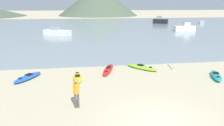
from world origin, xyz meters
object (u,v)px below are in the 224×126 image
Objects in this scene: person_near_foreground at (76,92)px; moored_boat_4 at (184,28)px; kayak_on_sand_1 at (216,76)px; moored_boat_3 at (160,21)px; loose_paddle at (170,67)px; kayak_on_sand_2 at (108,70)px; kayak_on_sand_4 at (78,77)px; kayak_on_sand_0 at (28,77)px; moored_boat_1 at (202,22)px; moored_boat_2 at (57,32)px; kayak_on_sand_3 at (142,67)px.

moored_boat_4 is at bearing 55.64° from person_near_foreground.
kayak_on_sand_1 is 50.15m from moored_boat_3.
loose_paddle is (8.54, 7.15, -0.97)m from person_near_foreground.
loose_paddle is at bearing 125.23° from kayak_on_sand_1.
moored_boat_3 is (21.61, 45.38, 0.67)m from kayak_on_sand_2.
moored_boat_3 is (24.26, 47.15, 0.67)m from kayak_on_sand_4.
kayak_on_sand_0 is 59.94m from moored_boat_1.
moored_boat_1 is 44.75m from moored_boat_2.
moored_boat_2 reaches higher than kayak_on_sand_4.
moored_boat_1 reaches higher than loose_paddle.
kayak_on_sand_0 is at bearing -171.98° from kayak_on_sand_3.
moored_boat_4 is (20.08, 26.57, 0.55)m from kayak_on_sand_2.
kayak_on_sand_3 is at bearing 3.01° from kayak_on_sand_2.
kayak_on_sand_3 is 48.86m from moored_boat_3.
moored_boat_1 reaches higher than kayak_on_sand_2.
kayak_on_sand_3 is 2.80m from loose_paddle.
kayak_on_sand_1 is at bearing -118.84° from moored_boat_1.
moored_boat_3 is at bearing 74.64° from kayak_on_sand_1.
kayak_on_sand_4 is (-10.98, 1.21, -0.01)m from kayak_on_sand_1.
moored_boat_2 is at bearing 112.28° from kayak_on_sand_3.
kayak_on_sand_4 is 8.83m from loose_paddle.
moored_boat_4 is 29.71m from loose_paddle.
moored_boat_4 reaches higher than kayak_on_sand_2.
kayak_on_sand_4 is at bearing -128.99° from moored_boat_1.
kayak_on_sand_1 is 1.07× the size of kayak_on_sand_4.
moored_boat_3 reaches higher than moored_boat_2.
moored_boat_1 is (40.27, 44.40, 0.26)m from kayak_on_sand_0.
moored_boat_3 reaches higher than kayak_on_sand_2.
kayak_on_sand_0 is 9.72m from kayak_on_sand_3.
moored_boat_1 reaches higher than kayak_on_sand_1.
moored_boat_1 is 0.90× the size of moored_boat_2.
loose_paddle is (2.78, 0.31, -0.16)m from kayak_on_sand_3.
moored_boat_3 reaches higher than person_near_foreground.
person_near_foreground is at bearing -130.14° from kayak_on_sand_3.
moored_boat_3 is at bearing 58.88° from kayak_on_sand_0.
kayak_on_sand_4 is at bearing -8.53° from kayak_on_sand_0.
moored_boat_3 reaches higher than kayak_on_sand_4.
moored_boat_1 is 1.00× the size of moored_boat_4.
kayak_on_sand_0 is at bearing -132.21° from moored_boat_1.
kayak_on_sand_3 is (9.62, 1.35, 0.00)m from kayak_on_sand_0.
kayak_on_sand_0 is 1.02× the size of loose_paddle.
kayak_on_sand_0 is 12.51m from loose_paddle.
moored_boat_1 is at bearing 56.89° from loose_paddle.
moored_boat_1 reaches higher than kayak_on_sand_0.
kayak_on_sand_3 is at bearing -122.72° from moored_boat_4.
moored_boat_2 reaches higher than moored_boat_1.
kayak_on_sand_3 is at bearing -112.25° from moored_boat_3.
moored_boat_2 reaches higher than kayak_on_sand_1.
moored_boat_3 is at bearing 64.53° from kayak_on_sand_2.
kayak_on_sand_0 is 6.75m from person_near_foreground.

